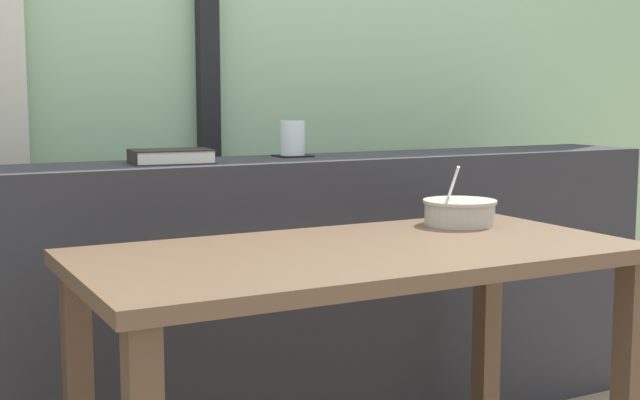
% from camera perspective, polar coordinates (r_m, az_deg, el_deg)
% --- Properties ---
extents(window_divider_post, '(0.07, 0.05, 2.60)m').
position_cam_1_polar(window_divider_post, '(2.99, -7.54, 11.88)').
color(window_divider_post, black).
rests_on(window_divider_post, ground).
extents(dark_console_ledge, '(2.80, 0.33, 0.86)m').
position_cam_1_polar(dark_console_ledge, '(2.55, -4.50, -6.98)').
color(dark_console_ledge, '#2D2D33').
rests_on(dark_console_ledge, ground).
extents(breakfast_table, '(1.28, 0.63, 0.70)m').
position_cam_1_polar(breakfast_table, '(1.98, 2.68, -6.21)').
color(breakfast_table, brown).
rests_on(breakfast_table, ground).
extents(coaster_square, '(0.10, 0.10, 0.00)m').
position_cam_1_polar(coaster_square, '(2.59, -1.85, 2.96)').
color(coaster_square, black).
rests_on(coaster_square, dark_console_ledge).
extents(juice_glass, '(0.08, 0.08, 0.10)m').
position_cam_1_polar(juice_glass, '(2.59, -1.85, 4.09)').
color(juice_glass, white).
rests_on(juice_glass, coaster_square).
extents(closed_book, '(0.24, 0.17, 0.04)m').
position_cam_1_polar(closed_book, '(2.38, -9.96, 2.89)').
color(closed_book, black).
rests_on(closed_book, dark_console_ledge).
extents(soup_bowl, '(0.20, 0.20, 0.16)m').
position_cam_1_polar(soup_bowl, '(2.32, 9.31, -0.80)').
color(soup_bowl, '#BCB7A8').
rests_on(soup_bowl, breakfast_table).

